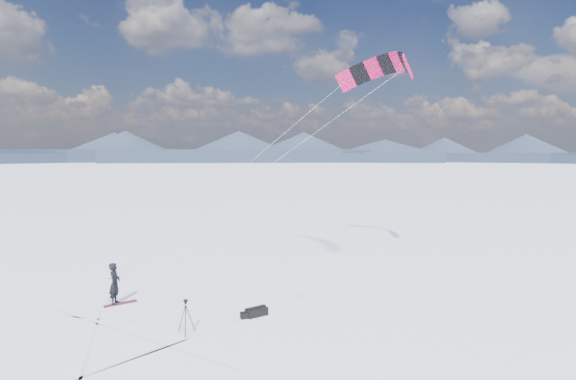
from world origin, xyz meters
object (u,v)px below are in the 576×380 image
gear_bag_b (248,315)px  snowkiter (115,304)px  gear_bag_a (257,312)px  tripod (186,312)px  snowboard (121,304)px

gear_bag_b → snowkiter: bearing=148.1°
snowkiter → gear_bag_b: 6.58m
gear_bag_a → tripod: bearing=-179.4°
snowkiter → gear_bag_b: (4.93, -4.36, 0.13)m
gear_bag_a → gear_bag_b: 0.41m
snowboard → gear_bag_b: gear_bag_b is taller
tripod → gear_bag_a: 3.25m
gear_bag_a → gear_bag_b: size_ratio=1.40×
snowkiter → gear_bag_b: size_ratio=2.80×
snowboard → snowkiter: bearing=141.8°
snowboard → tripod: (1.98, -4.61, 0.87)m
snowkiter → snowboard: snowkiter is taller
tripod → gear_bag_a: bearing=-4.7°
snowkiter → gear_bag_a: size_ratio=2.00×
snowkiter → gear_bag_a: snowkiter is taller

